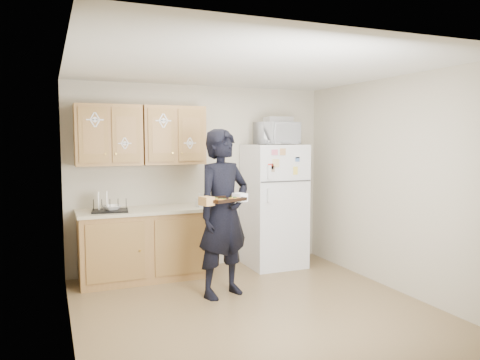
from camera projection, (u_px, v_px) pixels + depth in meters
name	position (u px, v px, depth m)	size (l,w,h in m)	color
floor	(253.00, 308.00, 4.92)	(3.60, 3.60, 0.00)	brown
ceiling	(254.00, 67.00, 4.70)	(3.60, 3.60, 0.00)	silver
wall_back	(201.00, 177.00, 6.47)	(3.60, 0.04, 2.50)	#B3A991
wall_front	(362.00, 218.00, 3.15)	(3.60, 0.04, 2.50)	#B3A991
wall_left	(68.00, 199.00, 4.13)	(0.04, 3.60, 2.50)	#B3A991
wall_right	(393.00, 184.00, 5.49)	(0.04, 3.60, 2.50)	#B3A991
refrigerator	(274.00, 206.00, 6.52)	(0.75, 0.70, 1.70)	silver
base_cabinet	(145.00, 246.00, 5.92)	(1.60, 0.60, 0.86)	brown
countertop	(144.00, 210.00, 5.88)	(1.64, 0.64, 0.04)	#BAB38F
upper_cab_left	(108.00, 135.00, 5.77)	(0.80, 0.33, 0.75)	brown
upper_cab_right	(173.00, 135.00, 6.08)	(0.80, 0.33, 0.75)	brown
cereal_box	(297.00, 247.00, 7.00)	(0.20, 0.07, 0.32)	#F1C355
person	(223.00, 213.00, 5.26)	(0.69, 0.45, 1.89)	black
baking_tray	(224.00, 200.00, 4.94)	(0.40, 0.29, 0.04)	black
pizza_front_left	(221.00, 200.00, 4.83)	(0.13, 0.13, 0.02)	gold
pizza_front_right	(235.00, 198.00, 4.95)	(0.13, 0.13, 0.02)	gold
pizza_back_left	(213.00, 199.00, 4.93)	(0.13, 0.13, 0.02)	gold
microwave	(277.00, 133.00, 6.39)	(0.55, 0.37, 0.31)	silver
foil_pan	(278.00, 120.00, 6.42)	(0.35, 0.24, 0.07)	silver
dish_rack	(110.00, 205.00, 5.66)	(0.42, 0.32, 0.17)	black
bowl	(112.00, 208.00, 5.67)	(0.22, 0.22, 0.05)	white
soap_bottle	(200.00, 200.00, 6.04)	(0.08, 0.08, 0.17)	silver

